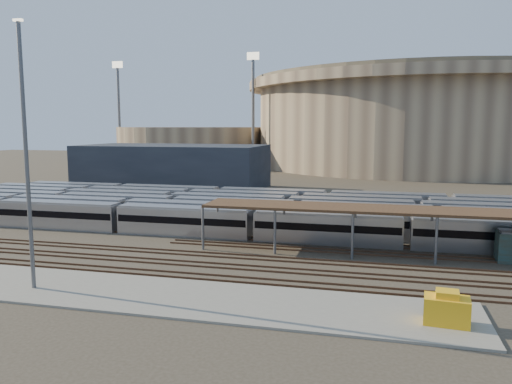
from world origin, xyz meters
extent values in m
plane|color=#383026|center=(0.00, 0.00, 0.00)|extent=(420.00, 420.00, 0.00)
cube|color=gray|center=(-5.00, -15.00, 0.10)|extent=(50.00, 9.00, 0.20)
cube|color=#A3A4A8|center=(-3.69, 8.00, 1.80)|extent=(112.00, 2.90, 3.60)
cube|color=#A3A4A8|center=(-4.93, 12.20, 1.80)|extent=(112.00, 2.90, 3.60)
cube|color=#A3A4A8|center=(0.52, 16.40, 1.80)|extent=(112.00, 2.90, 3.60)
cube|color=#A3A4A8|center=(-1.69, 20.60, 1.80)|extent=(112.00, 2.90, 3.60)
cube|color=#A3A4A8|center=(-0.29, 24.80, 1.80)|extent=(112.00, 2.90, 3.60)
cube|color=#A3A4A8|center=(3.61, 29.00, 1.80)|extent=(112.00, 2.90, 3.60)
cylinder|color=slate|center=(-8.00, 1.30, 2.50)|extent=(0.30, 0.30, 5.00)
cylinder|color=slate|center=(-8.00, 6.70, 2.50)|extent=(0.30, 0.30, 5.00)
cylinder|color=slate|center=(0.57, 1.30, 2.50)|extent=(0.30, 0.30, 5.00)
cylinder|color=slate|center=(0.57, 6.70, 2.50)|extent=(0.30, 0.30, 5.00)
cylinder|color=slate|center=(9.14, 1.30, 2.50)|extent=(0.30, 0.30, 5.00)
cylinder|color=slate|center=(9.14, 6.70, 2.50)|extent=(0.30, 0.30, 5.00)
cylinder|color=slate|center=(17.71, 1.30, 2.50)|extent=(0.30, 0.30, 5.00)
cylinder|color=slate|center=(17.71, 6.70, 2.50)|extent=(0.30, 0.30, 5.00)
cube|color=#372216|center=(22.00, 4.00, 5.15)|extent=(60.00, 6.00, 0.30)
cube|color=#4C3323|center=(0.00, -1.75, 0.09)|extent=(170.00, 0.12, 0.18)
cube|color=#4C3323|center=(0.00, -0.25, 0.09)|extent=(170.00, 0.12, 0.18)
cube|color=#4C3323|center=(0.00, -5.75, 0.09)|extent=(170.00, 0.12, 0.18)
cube|color=#4C3323|center=(0.00, -4.25, 0.09)|extent=(170.00, 0.12, 0.18)
cube|color=#4C3323|center=(0.00, -9.75, 0.09)|extent=(170.00, 0.12, 0.18)
cube|color=#4C3323|center=(0.00, -8.25, 0.09)|extent=(170.00, 0.12, 0.18)
cylinder|color=#9B8769|center=(25.00, 140.00, 14.00)|extent=(116.00, 116.00, 28.00)
cylinder|color=#9B8769|center=(25.00, 140.00, 29.50)|extent=(124.00, 124.00, 3.00)
cylinder|color=brown|center=(25.00, 140.00, 31.75)|extent=(120.00, 120.00, 1.50)
cylinder|color=#9B8769|center=(-60.00, 130.00, 7.00)|extent=(56.00, 56.00, 14.00)
cube|color=#1E232D|center=(-35.00, 55.00, 5.00)|extent=(42.00, 20.00, 10.00)
cylinder|color=slate|center=(-30.00, 110.00, 18.00)|extent=(1.00, 1.00, 36.00)
cube|color=#FFF2CC|center=(-30.00, 110.00, 37.20)|extent=(4.00, 0.60, 2.40)
cylinder|color=slate|center=(-85.00, 120.00, 18.00)|extent=(1.00, 1.00, 36.00)
cube|color=#FFF2CC|center=(-85.00, 120.00, 37.20)|extent=(4.00, 0.60, 2.40)
cylinder|color=slate|center=(-10.00, 160.00, 18.00)|extent=(1.00, 1.00, 36.00)
cube|color=#FFF2CC|center=(-10.00, 160.00, 37.20)|extent=(4.00, 0.60, 2.40)
cylinder|color=slate|center=(-17.44, -16.02, 11.53)|extent=(0.36, 0.36, 22.66)
cube|color=#FFF2CC|center=(-17.44, -16.02, 22.96)|extent=(0.81, 0.33, 0.20)
cube|color=#ECAD16|center=(16.80, -15.75, 1.18)|extent=(3.30, 2.24, 1.96)
camera|label=1|loc=(11.91, -52.39, 14.29)|focal=35.00mm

